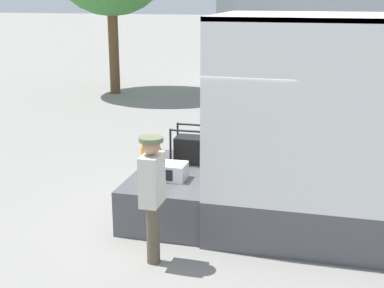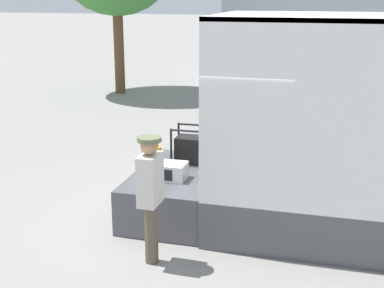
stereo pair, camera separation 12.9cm
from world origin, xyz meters
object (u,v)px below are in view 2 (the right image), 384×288
Objects in this scene: orange_bucket at (151,158)px; worker_person at (150,187)px; microwave at (169,171)px; portable_generator at (191,149)px.

orange_bucket is 0.21× the size of worker_person.
portable_generator reaches higher than microwave.
microwave is 0.61m from orange_bucket.
microwave is at bearing -97.07° from portable_generator.
worker_person reaches higher than microwave.
portable_generator is at bearing 82.93° from microwave.
microwave is 0.87× the size of portable_generator.
microwave is 1.46× the size of orange_bucket.
worker_person is at bearing -87.94° from portable_generator.
orange_bucket is at bearing 109.22° from worker_person.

